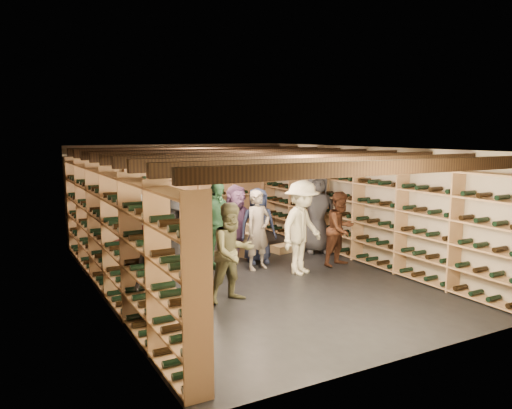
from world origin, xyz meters
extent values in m
plane|color=black|center=(0.00, 0.00, 0.00)|extent=(8.00, 8.00, 0.00)
cube|color=tan|center=(0.00, 4.00, 1.20)|extent=(5.50, 0.02, 2.40)
cube|color=tan|center=(0.00, -4.00, 1.20)|extent=(5.50, 0.02, 2.40)
cube|color=tan|center=(-2.75, 0.00, 1.20)|extent=(0.02, 8.00, 2.40)
cube|color=tan|center=(2.75, 0.00, 1.20)|extent=(0.02, 8.00, 2.40)
cube|color=#BCB6A1|center=(0.00, 0.00, 2.40)|extent=(5.50, 8.00, 0.01)
cube|color=black|center=(0.00, -3.50, 2.26)|extent=(5.40, 0.12, 0.18)
cube|color=black|center=(0.00, -2.62, 2.26)|extent=(5.40, 0.12, 0.18)
cube|color=black|center=(0.00, -1.75, 2.26)|extent=(5.40, 0.12, 0.18)
cube|color=black|center=(0.00, -0.88, 2.26)|extent=(5.40, 0.12, 0.18)
cube|color=black|center=(0.00, 0.00, 2.26)|extent=(5.40, 0.12, 0.18)
cube|color=black|center=(0.00, 0.88, 2.26)|extent=(5.40, 0.12, 0.18)
cube|color=black|center=(0.00, 1.75, 2.26)|extent=(5.40, 0.12, 0.18)
cube|color=black|center=(0.00, 2.62, 2.26)|extent=(5.40, 0.12, 0.18)
cube|color=black|center=(0.00, 3.50, 2.26)|extent=(5.40, 0.12, 0.18)
cube|color=#A4774F|center=(-2.57, 0.00, 1.07)|extent=(0.32, 7.50, 2.15)
cube|color=#A4774F|center=(2.57, 0.00, 1.07)|extent=(0.32, 7.50, 2.15)
cube|color=#A4774F|center=(0.00, 3.83, 1.07)|extent=(4.70, 0.30, 2.15)
cube|color=tan|center=(0.72, 1.30, 0.09)|extent=(0.59, 0.51, 0.17)
cube|color=tan|center=(0.72, 1.30, 0.26)|extent=(0.59, 0.51, 0.17)
cube|color=tan|center=(0.72, 1.30, 0.43)|extent=(0.59, 0.51, 0.17)
cube|color=tan|center=(1.30, 2.27, 0.09)|extent=(0.59, 0.50, 0.17)
cube|color=tan|center=(1.30, 2.27, 0.26)|extent=(0.59, 0.50, 0.17)
cube|color=tan|center=(1.30, 2.27, 0.43)|extent=(0.59, 0.50, 0.17)
cube|color=tan|center=(1.52, 1.30, 0.09)|extent=(0.56, 0.42, 0.17)
imported|color=black|center=(-2.18, -1.69, 0.91)|extent=(1.03, 0.84, 1.82)
imported|color=brown|center=(-0.94, -1.16, 0.80)|extent=(0.84, 0.69, 1.60)
imported|color=beige|center=(0.92, -0.35, 0.90)|extent=(1.33, 1.08, 1.80)
imported|color=brown|center=(-1.83, -0.04, 0.83)|extent=(1.61, 0.90, 1.65)
imported|color=#242C4D|center=(0.60, 0.82, 0.78)|extent=(0.85, 0.64, 1.56)
imported|color=gray|center=(0.34, 0.33, 0.79)|extent=(0.64, 0.49, 1.58)
imported|color=#422215|center=(1.94, -0.23, 0.76)|extent=(0.85, 0.73, 1.52)
imported|color=#A2A196|center=(-2.07, 0.45, 0.82)|extent=(1.10, 0.68, 1.64)
imported|color=#285433|center=(-0.33, 0.83, 0.87)|extent=(1.10, 0.71, 1.74)
imported|color=#83558A|center=(0.34, 1.30, 0.80)|extent=(1.56, 0.82, 1.60)
imported|color=#343338|center=(2.18, 0.94, 0.91)|extent=(1.04, 0.85, 1.82)
camera|label=1|loc=(-4.30, -8.12, 2.68)|focal=35.00mm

